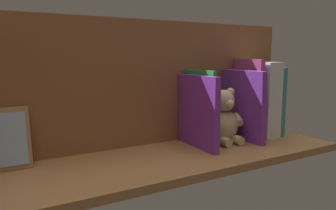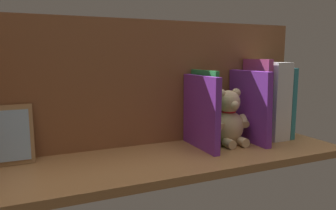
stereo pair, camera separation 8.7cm
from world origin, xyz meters
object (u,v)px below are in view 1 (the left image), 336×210
Objects in this scene: book_0 at (269,100)px; picture_frame_leaning at (4,139)px; dictionary_thick_white at (259,99)px; teddy_bear at (223,119)px.

book_0 reaches higher than picture_frame_leaning.
dictionary_thick_white is 1.66× the size of picture_frame_leaning.
dictionary_thick_white is 1.46× the size of teddy_bear.
dictionary_thick_white is 18.25cm from teddy_bear.
book_0 is 1.54× the size of picture_frame_leaning.
picture_frame_leaning is (62.16, -6.61, -0.15)cm from teddy_bear.
teddy_bear is 62.51cm from picture_frame_leaning.
book_0 is 22.74cm from teddy_bear.
picture_frame_leaning is (79.60, -4.73, -5.18)cm from dictionary_thick_white.
book_0 is 4.92cm from dictionary_thick_white.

